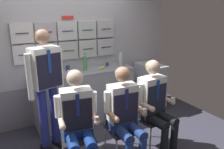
{
  "coord_description": "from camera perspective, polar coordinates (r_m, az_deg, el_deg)",
  "views": [
    {
      "loc": [
        -1.3,
        -2.53,
        2.04
      ],
      "look_at": [
        0.17,
        0.08,
        1.14
      ],
      "focal_mm": 36.71,
      "sensor_mm": 36.0,
      "label": 1
    }
  ],
  "objects": [
    {
      "name": "folding_chair_right",
      "position": [
        3.5,
        8.7,
        -8.92
      ],
      "size": [
        0.44,
        0.44,
        0.87
      ],
      "color": "#A8AAAF",
      "rests_on": "ground"
    },
    {
      "name": "crew_member_center",
      "position": [
        2.98,
        3.33,
        -9.3
      ],
      "size": [
        0.51,
        0.65,
        1.32
      ],
      "color": "black",
      "rests_on": "ground"
    },
    {
      "name": "crew_member_left",
      "position": [
        2.84,
        -8.5,
        -10.74
      ],
      "size": [
        0.53,
        0.68,
        1.33
      ],
      "color": "black",
      "rests_on": "ground"
    },
    {
      "name": "water_bottle_short",
      "position": [
        4.03,
        -6.71,
        3.02
      ],
      "size": [
        0.07,
        0.07,
        0.3
      ],
      "color": "#519B56",
      "rests_on": "galley_counter"
    },
    {
      "name": "folding_chair_center",
      "position": [
        3.19,
        1.88,
        -11.34
      ],
      "size": [
        0.43,
        0.43,
        0.87
      ],
      "color": "#A8AAAF",
      "rests_on": "ground"
    },
    {
      "name": "coffee_cup_spare",
      "position": [
        4.36,
        -1.2,
        2.63
      ],
      "size": [
        0.06,
        0.06,
        0.06
      ],
      "color": "navy",
      "rests_on": "galley_counter"
    },
    {
      "name": "galley_bulkhead",
      "position": [
        4.22,
        -10.59,
        3.19
      ],
      "size": [
        4.2,
        0.14,
        2.15
      ],
      "color": "#B0B0B7",
      "rests_on": "ground"
    },
    {
      "name": "snack_banana",
      "position": [
        4.13,
        -2.43,
        1.67
      ],
      "size": [
        0.17,
        0.1,
        0.04
      ],
      "color": "yellow",
      "rests_on": "galley_counter"
    },
    {
      "name": "paper_cup_blue",
      "position": [
        3.67,
        -16.76,
        -0.82
      ],
      "size": [
        0.06,
        0.06,
        0.06
      ],
      "color": "navy",
      "rests_on": "galley_counter"
    },
    {
      "name": "espresso_cup_small",
      "position": [
        4.1,
        -10.95,
        1.6
      ],
      "size": [
        0.07,
        0.07,
        0.08
      ],
      "color": "navy",
      "rests_on": "galley_counter"
    },
    {
      "name": "folding_chair_left",
      "position": [
        3.07,
        -8.87,
        -12.8
      ],
      "size": [
        0.47,
        0.47,
        0.87
      ],
      "color": "#A8AAAF",
      "rests_on": "ground"
    },
    {
      "name": "crew_member_standing",
      "position": [
        3.29,
        -16.06,
        -1.31
      ],
      "size": [
        0.53,
        0.35,
        1.75
      ],
      "color": "black",
      "rests_on": "ground"
    },
    {
      "name": "crew_member_right",
      "position": [
        3.31,
        10.75,
        -6.62
      ],
      "size": [
        0.52,
        0.67,
        1.33
      ],
      "color": "black",
      "rests_on": "ground"
    },
    {
      "name": "coffee_cup_white",
      "position": [
        3.83,
        -10.67,
        0.48
      ],
      "size": [
        0.06,
        0.06,
        0.08
      ],
      "color": "silver",
      "rests_on": "galley_counter"
    },
    {
      "name": "galley_counter",
      "position": [
        4.21,
        -6.75,
        -5.26
      ],
      "size": [
        1.8,
        0.53,
        0.95
      ],
      "color": "#999EA7",
      "rests_on": "ground"
    },
    {
      "name": "service_trolley",
      "position": [
        4.79,
        9.43,
        -2.4
      ],
      "size": [
        0.4,
        0.65,
        0.92
      ],
      "color": "black",
      "rests_on": "ground"
    },
    {
      "name": "water_bottle_blue_cap",
      "position": [
        4.34,
        2.22,
        3.81
      ],
      "size": [
        0.07,
        0.07,
        0.26
      ],
      "color": "silver",
      "rests_on": "galley_counter"
    }
  ]
}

